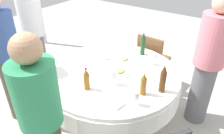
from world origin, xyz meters
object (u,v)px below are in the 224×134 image
Objects in this scene: plate_mid at (86,67)px; person_south at (42,121)px; wine_glass_inner at (151,57)px; person_right at (34,34)px; bottle_dark_green_south at (143,44)px; wine_glass_north at (113,75)px; person_east at (208,61)px; wine_glass_far at (136,96)px; plate_outer at (120,72)px; chair_inner at (152,57)px; wine_glass_east at (100,52)px; bottle_amber_left at (86,80)px; dining_table at (112,82)px; person_left at (7,58)px; bottle_brown_east at (163,79)px; bottle_amber_right at (143,84)px; plate_rear at (125,60)px.

person_south is (-0.92, -0.34, 0.07)m from plate_mid.
person_right is (-0.34, 1.76, -0.00)m from wine_glass_inner.
bottle_dark_green_south is 1.64m from person_right.
person_south is at bearing 171.99° from wine_glass_north.
person_east reaches higher than person_right.
person_south reaches higher than wine_glass_far.
plate_outer is 0.16× the size of person_south.
wine_glass_inner is 0.16× the size of chair_inner.
wine_glass_east reaches higher than chair_inner.
bottle_dark_green_south is 1.28× the size of plate_outer.
plate_outer is 1.56m from person_right.
bottle_dark_green_south reaches higher than plate_outer.
bottle_amber_left is 0.15× the size of person_east.
person_left is at bearing 119.94° from dining_table.
plate_outer is 1.09× the size of plate_mid.
person_right is (1.10, 1.51, 0.02)m from person_south.
person_south is 2.04m from chair_inner.
chair_inner is (0.39, 0.03, -0.37)m from bottle_dark_green_south.
wine_glass_far is 0.79m from wine_glass_inner.
person_right is (0.07, 1.47, 0.24)m from dining_table.
wine_glass_far is at bearing -163.93° from wine_glass_inner.
wine_glass_inner is 0.08× the size of person_left.
dining_table is at bearing 145.03° from wine_glass_inner.
wine_glass_north is (0.22, -0.18, 0.01)m from bottle_amber_left.
plate_outer is at bearing 84.36° from bottle_brown_east.
bottle_dark_green_south is at bearing 28.20° from bottle_amber_right.
plate_rear is (0.48, 0.51, -0.10)m from bottle_amber_right.
plate_rear is at bearing -77.83° from person_right.
dining_table is at bearing -70.16° from plate_mid.
bottle_amber_right reaches higher than chair_inner.
wine_glass_far reaches higher than plate_rear.
bottle_amber_left is (-0.25, 0.51, 0.00)m from bottle_amber_right.
bottle_dark_green_south reaches higher than plate_mid.
person_left is (0.41, 1.11, 0.04)m from person_south.
plate_rear is (0.73, -0.00, -0.10)m from bottle_amber_left.
person_right reaches higher than bottle_amber_left.
bottle_dark_green_south is 0.81m from plate_mid.
person_left reaches higher than wine_glass_inner.
bottle_brown_east is 2.18× the size of wine_glass_far.
wine_glass_far is (-0.94, -0.43, -0.05)m from bottle_dark_green_south.
plate_mid is at bearing -93.64° from person_east.
wine_glass_inner is at bearing -130.47° from bottle_dark_green_south.
person_right reaches higher than bottle_dark_green_south.
bottle_brown_east is 1.80m from person_left.
bottle_amber_right is 0.61m from wine_glass_inner.
person_south is at bearing 145.48° from wine_glass_far.
person_left is at bearing 131.36° from plate_rear.
wine_glass_inner is (0.61, -0.13, -0.02)m from wine_glass_north.
person_left is 1.88× the size of chair_inner.
dining_table is 0.66m from bottle_dark_green_south.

